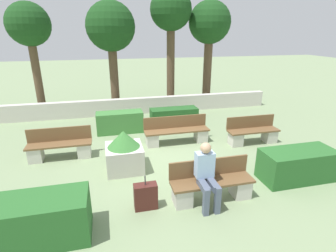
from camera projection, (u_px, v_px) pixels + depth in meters
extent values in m
plane|color=gray|center=(166.00, 163.00, 7.26)|extent=(60.00, 60.00, 0.00)
cube|color=beige|center=(141.00, 105.00, 11.61)|extent=(11.85, 0.30, 0.69)
cube|color=brown|center=(213.00, 182.00, 5.53)|extent=(1.79, 0.44, 0.05)
cube|color=brown|center=(209.00, 167.00, 5.68)|extent=(1.79, 0.04, 0.40)
cube|color=beige|center=(182.00, 196.00, 5.47)|extent=(0.36, 0.40, 0.41)
cube|color=beige|center=(240.00, 187.00, 5.76)|extent=(0.36, 0.40, 0.41)
cube|color=brown|center=(254.00, 131.00, 8.40)|extent=(1.68, 0.44, 0.05)
cube|color=brown|center=(250.00, 122.00, 8.54)|extent=(1.68, 0.04, 0.40)
cube|color=beige|center=(236.00, 139.00, 8.34)|extent=(0.36, 0.40, 0.41)
cube|color=beige|center=(269.00, 136.00, 8.61)|extent=(0.36, 0.40, 0.41)
cube|color=brown|center=(59.00, 145.00, 7.37)|extent=(1.76, 0.44, 0.05)
cube|color=brown|center=(60.00, 134.00, 7.52)|extent=(1.76, 0.04, 0.40)
cube|color=beige|center=(36.00, 154.00, 7.31)|extent=(0.36, 0.40, 0.41)
cube|color=beige|center=(84.00, 150.00, 7.59)|extent=(0.36, 0.40, 0.41)
cube|color=brown|center=(177.00, 131.00, 8.39)|extent=(2.10, 0.44, 0.05)
cube|color=brown|center=(175.00, 122.00, 8.53)|extent=(2.10, 0.04, 0.40)
cube|color=beige|center=(152.00, 140.00, 8.29)|extent=(0.36, 0.40, 0.41)
cube|color=beige|center=(201.00, 135.00, 8.65)|extent=(0.36, 0.40, 0.41)
cube|color=#515B70|center=(203.00, 185.00, 5.25)|extent=(0.14, 0.46, 0.13)
cube|color=#515B70|center=(213.00, 184.00, 5.29)|extent=(0.14, 0.46, 0.13)
cube|color=#515B70|center=(206.00, 202.00, 5.11)|extent=(0.11, 0.11, 0.59)
cube|color=#515B70|center=(217.00, 200.00, 5.16)|extent=(0.11, 0.11, 0.59)
cube|color=#9EBCE0|center=(205.00, 164.00, 5.37)|extent=(0.38, 0.22, 0.54)
sphere|color=tan|center=(206.00, 148.00, 5.23)|extent=(0.22, 0.22, 0.22)
cube|color=#3D7A38|center=(120.00, 122.00, 9.38)|extent=(1.63, 0.62, 0.75)
cube|color=#286028|center=(297.00, 165.00, 6.36)|extent=(1.79, 0.79, 0.76)
cube|color=#286028|center=(32.00, 221.00, 4.44)|extent=(1.88, 0.81, 0.81)
cube|color=#235623|center=(174.00, 115.00, 10.51)|extent=(1.88, 0.63, 0.56)
cube|color=beige|center=(125.00, 158.00, 6.83)|extent=(0.93, 0.93, 0.65)
cone|color=#387533|center=(123.00, 139.00, 6.65)|extent=(0.83, 0.83, 0.42)
cube|color=#471E19|center=(146.00, 196.00, 5.32)|extent=(0.47, 0.23, 0.55)
cylinder|color=#333338|center=(145.00, 180.00, 5.19)|extent=(0.02, 0.02, 0.20)
cylinder|color=brown|center=(37.00, 77.00, 11.10)|extent=(0.33, 0.33, 3.24)
sphere|color=#194219|center=(28.00, 24.00, 10.39)|extent=(1.72, 1.72, 1.72)
cylinder|color=brown|center=(114.00, 76.00, 11.83)|extent=(0.38, 0.38, 3.07)
sphere|color=#194219|center=(111.00, 26.00, 11.11)|extent=(2.10, 2.10, 2.10)
cylinder|color=brown|center=(171.00, 65.00, 12.47)|extent=(0.37, 0.37, 3.86)
sphere|color=#194219|center=(171.00, 9.00, 11.64)|extent=(1.87, 1.87, 1.87)
cylinder|color=brown|center=(207.00, 69.00, 13.12)|extent=(0.41, 0.41, 3.30)
sphere|color=#194219|center=(210.00, 22.00, 12.37)|extent=(1.99, 1.99, 1.99)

